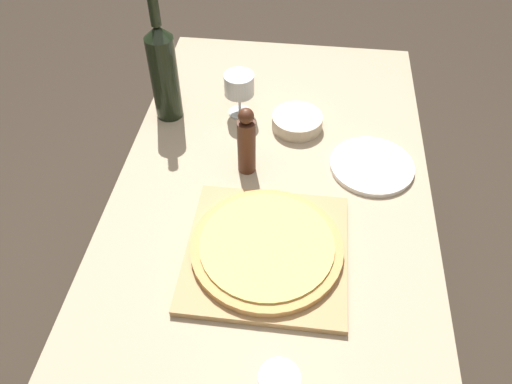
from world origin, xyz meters
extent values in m
plane|color=#382D23|center=(0.00, 0.00, 0.00)|extent=(12.00, 12.00, 0.00)
cube|color=tan|center=(0.00, 0.00, 0.74)|extent=(0.83, 1.65, 0.03)
cylinder|color=brown|center=(-0.35, 0.77, 0.36)|extent=(0.06, 0.06, 0.73)
cylinder|color=brown|center=(0.35, 0.77, 0.36)|extent=(0.06, 0.06, 0.73)
cube|color=tan|center=(0.01, -0.12, 0.76)|extent=(0.37, 0.37, 0.02)
cylinder|color=tan|center=(0.01, -0.12, 0.78)|extent=(0.35, 0.35, 0.02)
cylinder|color=#E0C66B|center=(0.01, -0.12, 0.79)|extent=(0.31, 0.31, 0.01)
cylinder|color=black|center=(-0.34, 0.37, 0.88)|extent=(0.08, 0.08, 0.26)
cone|color=black|center=(-0.34, 0.37, 1.03)|extent=(0.08, 0.08, 0.04)
cylinder|color=black|center=(-0.34, 0.37, 1.09)|extent=(0.03, 0.03, 0.09)
cylinder|color=#4C2819|center=(-0.08, 0.16, 0.84)|extent=(0.05, 0.05, 0.16)
sphere|color=#4C2819|center=(-0.08, 0.16, 0.94)|extent=(0.04, 0.04, 0.04)
cylinder|color=silver|center=(-0.13, 0.40, 0.76)|extent=(0.07, 0.07, 0.00)
cylinder|color=silver|center=(-0.13, 0.40, 0.79)|extent=(0.01, 0.01, 0.07)
cylinder|color=silver|center=(-0.13, 0.40, 0.86)|extent=(0.09, 0.09, 0.06)
cylinder|color=beige|center=(0.05, 0.36, 0.78)|extent=(0.15, 0.15, 0.04)
cylinder|color=white|center=(0.26, 0.21, 0.76)|extent=(0.23, 0.23, 0.01)
camera|label=1|loc=(0.07, -0.81, 1.71)|focal=35.00mm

